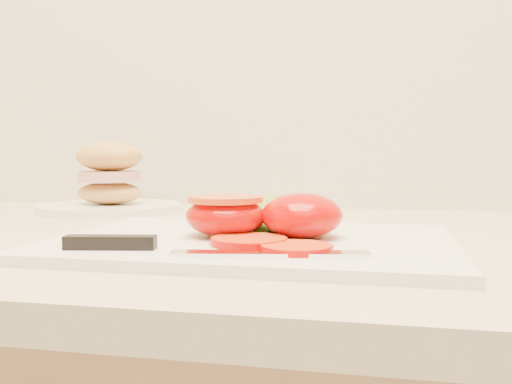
# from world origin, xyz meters

# --- Properties ---
(cutting_board) EXTENTS (0.39, 0.28, 0.01)m
(cutting_board) POSITION_xyz_m (-0.52, 1.58, 0.94)
(cutting_board) COLOR white
(cutting_board) RESTS_ON counter
(tomato_half_dome) EXTENTS (0.08, 0.08, 0.04)m
(tomato_half_dome) POSITION_xyz_m (-0.47, 1.59, 0.96)
(tomato_half_dome) COLOR #CC0400
(tomato_half_dome) RESTS_ON cutting_board
(tomato_half_cut) EXTENTS (0.08, 0.08, 0.04)m
(tomato_half_cut) POSITION_xyz_m (-0.55, 1.59, 0.96)
(tomato_half_cut) COLOR #CC0400
(tomato_half_cut) RESTS_ON cutting_board
(tomato_slice_0) EXTENTS (0.07, 0.07, 0.01)m
(tomato_slice_0) POSITION_xyz_m (-0.51, 1.54, 0.94)
(tomato_slice_0) COLOR #E45328
(tomato_slice_0) RESTS_ON cutting_board
(tomato_slice_1) EXTENTS (0.06, 0.06, 0.01)m
(tomato_slice_1) POSITION_xyz_m (-0.47, 1.51, 0.94)
(tomato_slice_1) COLOR #E45328
(tomato_slice_1) RESTS_ON cutting_board
(lettuce_leaf_0) EXTENTS (0.18, 0.15, 0.03)m
(lettuce_leaf_0) POSITION_xyz_m (-0.54, 1.66, 0.96)
(lettuce_leaf_0) COLOR #86C032
(lettuce_leaf_0) RESTS_ON cutting_board
(lettuce_leaf_1) EXTENTS (0.12, 0.12, 0.02)m
(lettuce_leaf_1) POSITION_xyz_m (-0.49, 1.67, 0.95)
(lettuce_leaf_1) COLOR #86C032
(lettuce_leaf_1) RESTS_ON cutting_board
(knife) EXTENTS (0.27, 0.05, 0.01)m
(knife) POSITION_xyz_m (-0.57, 1.49, 0.94)
(knife) COLOR silver
(knife) RESTS_ON cutting_board
(sandwich_plate) EXTENTS (0.23, 0.23, 0.11)m
(sandwich_plate) POSITION_xyz_m (-0.82, 1.87, 0.97)
(sandwich_plate) COLOR white
(sandwich_plate) RESTS_ON counter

